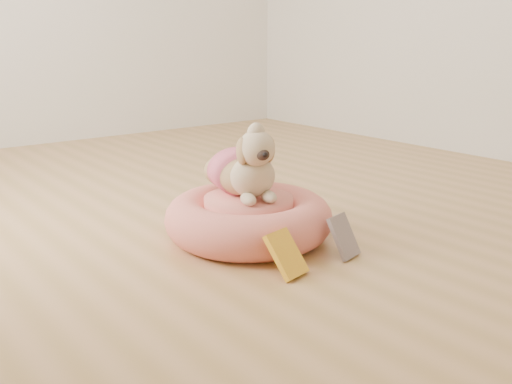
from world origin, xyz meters
TOP-DOWN VIEW (x-y plane):
  - floor at (0.00, 0.00)m, footprint 4.50×4.50m
  - pet_bed at (-0.31, -0.48)m, footprint 0.71×0.71m
  - dog at (-0.31, -0.44)m, footprint 0.41×0.51m
  - book_yellow at (-0.44, -0.86)m, footprint 0.14×0.15m
  - book_white at (-0.15, -0.86)m, footprint 0.13×0.12m

SIDE VIEW (x-z plane):
  - floor at x=0.00m, z-range 0.00..0.00m
  - book_yellow at x=-0.44m, z-range 0.00..0.16m
  - book_white at x=-0.15m, z-range 0.00..0.16m
  - pet_bed at x=-0.31m, z-range 0.00..0.18m
  - dog at x=-0.31m, z-range 0.18..0.51m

